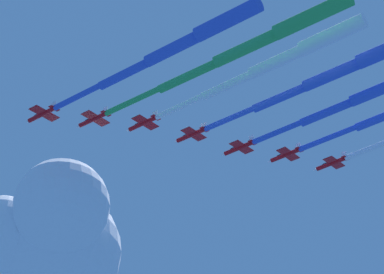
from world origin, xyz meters
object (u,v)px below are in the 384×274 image
Objects in this scene: jet_lead at (177,46)px; jet_starboard_inner at (281,59)px; jet_starboard_mid at (383,88)px; jet_port_inner at (253,45)px; jet_port_mid at (337,72)px.

jet_lead is 25.07m from jet_starboard_inner.
jet_lead is 50.28m from jet_starboard_mid.
jet_lead is 1.03× the size of jet_starboard_mid.
jet_starboard_inner is 1.01× the size of jet_starboard_mid.
jet_starboard_mid is (-0.28, 25.31, -2.99)m from jet_starboard_inner.
jet_port_mid is (-3.76, 21.93, 0.11)m from jet_port_inner.
jet_starboard_inner is 25.49m from jet_starboard_mid.
jet_port_inner reaches higher than jet_starboard_mid.
jet_lead is 0.91× the size of jet_port_inner.
jet_port_mid is (-0.09, 38.58, 1.18)m from jet_lead.
jet_port_inner is at bearing 77.58° from jet_lead.
jet_port_inner is at bearing -82.60° from jet_starboard_mid.
jet_starboard_mid is (-4.37, 33.62, -1.67)m from jet_port_inner.
jet_starboard_mid is (-0.61, 11.69, -1.78)m from jet_port_mid.
jet_starboard_inner is (-0.42, 24.95, 2.39)m from jet_lead.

